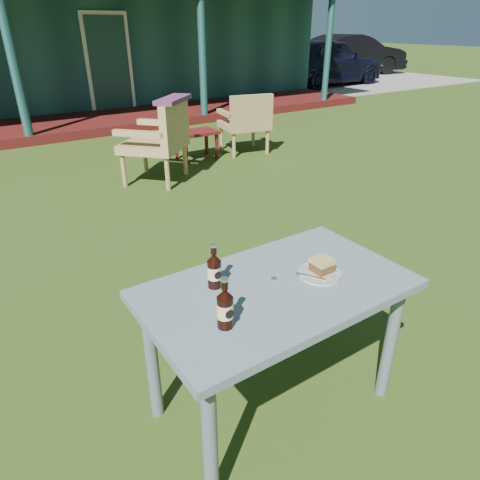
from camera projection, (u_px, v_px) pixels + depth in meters
ground at (149, 271)px, 3.41m from camera, size 80.00×80.00×0.00m
gravel_strip at (333, 81)px, 14.93m from camera, size 9.00×6.00×0.02m
car_near at (325, 62)px, 13.41m from camera, size 4.34×2.01×1.44m
car_far at (351, 55)px, 16.41m from camera, size 4.56×2.21×1.44m
cafe_table at (277, 304)px, 1.94m from camera, size 1.20×0.70×0.72m
plate at (320, 273)px, 1.98m from camera, size 0.20×0.20×0.01m
cake_slice at (322, 265)px, 1.97m from camera, size 0.09×0.09×0.06m
fork at (311, 276)px, 1.93m from camera, size 0.08×0.13×0.00m
cola_bottle_near at (214, 270)px, 1.85m from camera, size 0.06×0.06×0.21m
cola_bottle_far at (225, 308)px, 1.60m from camera, size 0.06×0.07×0.22m
bottle_cap at (274, 279)px, 1.94m from camera, size 0.03×0.03×0.01m
armchair_left at (160, 138)px, 5.13m from camera, size 0.98×0.98×0.97m
armchair_right at (246, 120)px, 6.32m from camera, size 0.75×0.72×0.87m
floral_throw at (173, 99)px, 4.89m from camera, size 0.62×0.60×0.05m
side_table at (196, 135)px, 6.11m from camera, size 0.60×0.40×0.40m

